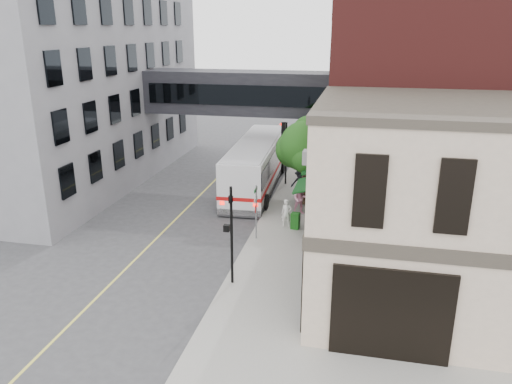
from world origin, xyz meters
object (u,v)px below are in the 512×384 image
at_px(pedestrian_a, 286,213).
at_px(pedestrian_c, 300,183).
at_px(newspaper_box, 295,221).
at_px(bus, 256,163).
at_px(sandwich_board, 311,253).
at_px(pedestrian_b, 300,199).

relative_size(pedestrian_a, pedestrian_c, 0.83).
bearing_deg(newspaper_box, bus, 126.33).
bearing_deg(sandwich_board, newspaper_box, 112.36).
xyz_separation_m(pedestrian_b, sandwich_board, (1.38, -6.39, -0.48)).
height_order(pedestrian_c, sandwich_board, pedestrian_c).
height_order(pedestrian_a, newspaper_box, pedestrian_a).
bearing_deg(pedestrian_c, newspaper_box, -66.18).
bearing_deg(pedestrian_c, pedestrian_a, -72.01).
bearing_deg(bus, newspaper_box, -62.23).
bearing_deg(pedestrian_b, bus, 117.03).
bearing_deg(sandwich_board, bus, 118.58).
height_order(pedestrian_b, pedestrian_c, pedestrian_b).
height_order(bus, pedestrian_a, bus).
xyz_separation_m(pedestrian_b, pedestrian_c, (-0.46, 3.13, -0.02)).
distance_m(pedestrian_a, pedestrian_c, 5.24).
xyz_separation_m(bus, sandwich_board, (5.16, -11.28, -1.23)).
distance_m(pedestrian_a, pedestrian_b, 2.17).
height_order(bus, pedestrian_b, bus).
distance_m(bus, pedestrian_b, 6.22).
relative_size(pedestrian_a, pedestrian_b, 0.82).
bearing_deg(bus, pedestrian_b, -52.27).
bearing_deg(pedestrian_a, pedestrian_c, 74.16).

